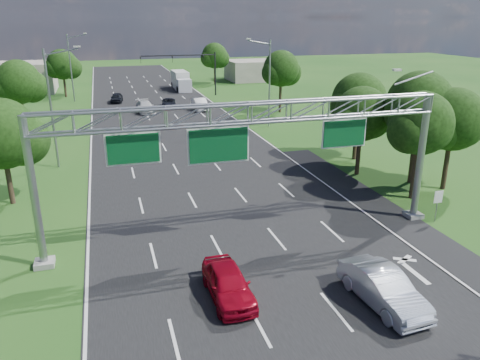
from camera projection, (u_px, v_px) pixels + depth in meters
name	position (u px, v px, depth m)	size (l,w,h in m)	color
ground	(189.00, 157.00, 43.82)	(220.00, 220.00, 0.00)	#1C4B16
road	(189.00, 157.00, 43.82)	(18.00, 180.00, 0.02)	black
road_flare	(378.00, 208.00, 32.03)	(3.00, 30.00, 0.02)	black
sign_gantry	(251.00, 124.00, 25.33)	(23.50, 1.00, 9.56)	gray
regulatory_sign	(438.00, 200.00, 29.39)	(0.60, 0.08, 2.10)	gray
traffic_signal	(194.00, 64.00, 75.82)	(12.21, 0.24, 7.00)	black
streetlight_l_near	(53.00, 103.00, 38.98)	(2.97, 0.22, 10.16)	gray
streetlight_l_far	(72.00, 65.00, 70.69)	(2.97, 0.22, 10.16)	gray
streetlight_r_mid	(268.00, 79.00, 54.05)	(2.97, 0.22, 10.16)	gray
tree_cluster_right	(401.00, 113.00, 36.21)	(9.91, 14.60, 8.68)	#2D2116
tree_verge_la	(3.00, 137.00, 31.34)	(5.76, 4.80, 7.40)	#2D2116
tree_verge_lb	(19.00, 84.00, 51.42)	(5.76, 4.80, 8.06)	#2D2116
tree_verge_lc	(63.00, 66.00, 75.02)	(5.76, 4.80, 7.62)	#2D2116
tree_verge_rd	(281.00, 70.00, 62.58)	(5.76, 4.80, 8.28)	#2D2116
tree_verge_re	(215.00, 57.00, 89.37)	(5.76, 4.80, 7.84)	#2D2116
building_left	(12.00, 78.00, 80.63)	(14.00, 10.00, 5.00)	gray
building_right	(257.00, 70.00, 96.65)	(12.00, 9.00, 4.00)	gray
red_coupe	(228.00, 283.00, 21.55)	(1.81, 4.49, 1.53)	maroon
silver_sedan	(383.00, 288.00, 21.05)	(1.75, 5.01, 1.65)	silver
car_queue_a	(145.00, 107.00, 63.98)	(2.11, 5.19, 1.51)	silver
car_queue_b	(169.00, 103.00, 68.09)	(1.95, 4.22, 1.17)	black
car_queue_c	(117.00, 98.00, 71.53)	(1.66, 4.14, 1.41)	black
car_queue_d	(200.00, 104.00, 65.67)	(1.68, 4.82, 1.59)	white
box_truck	(181.00, 81.00, 84.09)	(2.57, 8.39, 3.17)	silver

